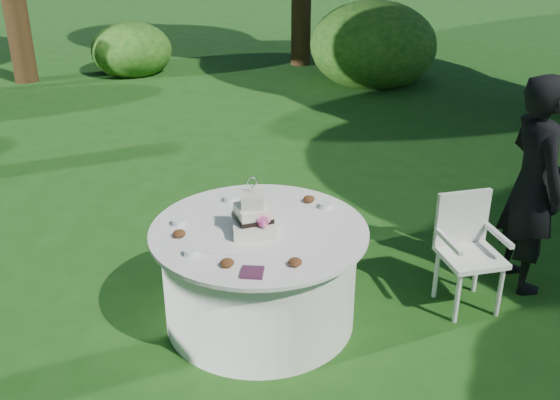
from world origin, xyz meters
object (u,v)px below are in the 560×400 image
object	(u,v)px
guest	(533,185)
table	(260,275)
cake	(253,218)
napkins	(252,272)
chair	(467,243)

from	to	relation	value
guest	table	size ratio (longest dim) A/B	1.12
cake	table	bearing A→B (deg)	59.87
napkins	guest	bearing A→B (deg)	33.07
table	napkins	bearing A→B (deg)	-87.18
guest	cake	distance (m)	2.23
cake	napkins	bearing A→B (deg)	-83.62
cake	chair	size ratio (longest dim) A/B	0.47
guest	chair	world-z (taller)	guest
guest	chair	xyz separation A→B (m)	(-0.52, -0.33, -0.36)
table	cake	bearing A→B (deg)	-120.13
table	cake	world-z (taller)	cake
cake	chair	bearing A→B (deg)	15.66
table	chair	bearing A→B (deg)	14.07
guest	table	world-z (taller)	guest
cake	chair	world-z (taller)	cake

